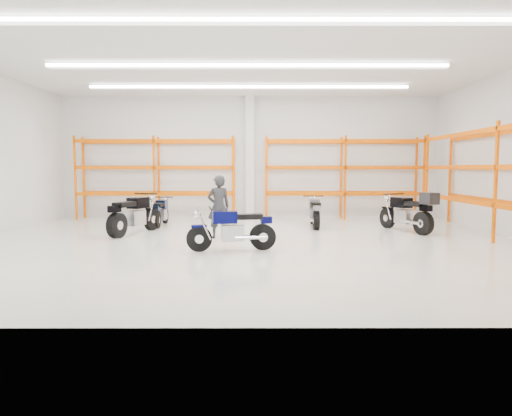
{
  "coord_description": "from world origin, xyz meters",
  "views": [
    {
      "loc": [
        0.19,
        -11.15,
        1.85
      ],
      "look_at": [
        0.21,
        0.5,
        0.83
      ],
      "focal_mm": 32.0,
      "sensor_mm": 36.0,
      "label": 1
    }
  ],
  "objects_px": {
    "motorcycle_back_c": "(315,213)",
    "motorcycle_main": "(235,230)",
    "motorcycle_back_b": "(160,213)",
    "motorcycle_back_d": "(409,213)",
    "standing_man": "(219,207)",
    "motorcycle_back_a": "(133,216)",
    "structural_column": "(250,157)"
  },
  "relations": [
    {
      "from": "motorcycle_back_c",
      "to": "motorcycle_main",
      "type": "bearing_deg",
      "value": -119.7
    },
    {
      "from": "motorcycle_back_b",
      "to": "motorcycle_back_c",
      "type": "bearing_deg",
      "value": -3.17
    },
    {
      "from": "motorcycle_back_d",
      "to": "standing_man",
      "type": "height_order",
      "value": "standing_man"
    },
    {
      "from": "motorcycle_back_b",
      "to": "standing_man",
      "type": "distance_m",
      "value": 3.2
    },
    {
      "from": "motorcycle_back_a",
      "to": "motorcycle_back_b",
      "type": "height_order",
      "value": "motorcycle_back_a"
    },
    {
      "from": "motorcycle_back_a",
      "to": "standing_man",
      "type": "relative_size",
      "value": 1.33
    },
    {
      "from": "motorcycle_back_a",
      "to": "motorcycle_back_d",
      "type": "relative_size",
      "value": 0.99
    },
    {
      "from": "motorcycle_main",
      "to": "standing_man",
      "type": "distance_m",
      "value": 1.99
    },
    {
      "from": "motorcycle_back_d",
      "to": "standing_man",
      "type": "xyz_separation_m",
      "value": [
        -5.42,
        -1.04,
        0.26
      ]
    },
    {
      "from": "motorcycle_main",
      "to": "motorcycle_back_c",
      "type": "relative_size",
      "value": 1.02
    },
    {
      "from": "motorcycle_back_c",
      "to": "motorcycle_back_d",
      "type": "xyz_separation_m",
      "value": [
        2.59,
        -1.11,
        0.12
      ]
    },
    {
      "from": "structural_column",
      "to": "motorcycle_back_d",
      "type": "bearing_deg",
      "value": -40.07
    },
    {
      "from": "motorcycle_main",
      "to": "motorcycle_back_b",
      "type": "height_order",
      "value": "motorcycle_main"
    },
    {
      "from": "motorcycle_back_b",
      "to": "standing_man",
      "type": "bearing_deg",
      "value": -49.74
    },
    {
      "from": "motorcycle_back_a",
      "to": "structural_column",
      "type": "height_order",
      "value": "structural_column"
    },
    {
      "from": "motorcycle_back_b",
      "to": "motorcycle_back_c",
      "type": "distance_m",
      "value": 4.88
    },
    {
      "from": "motorcycle_main",
      "to": "motorcycle_back_c",
      "type": "distance_m",
      "value": 4.64
    },
    {
      "from": "motorcycle_back_c",
      "to": "structural_column",
      "type": "relative_size",
      "value": 0.44
    },
    {
      "from": "motorcycle_back_c",
      "to": "motorcycle_back_d",
      "type": "distance_m",
      "value": 2.82
    },
    {
      "from": "motorcycle_main",
      "to": "motorcycle_back_d",
      "type": "relative_size",
      "value": 0.9
    },
    {
      "from": "motorcycle_main",
      "to": "motorcycle_back_b",
      "type": "distance_m",
      "value": 5.02
    },
    {
      "from": "motorcycle_back_c",
      "to": "structural_column",
      "type": "distance_m",
      "value": 3.9
    },
    {
      "from": "motorcycle_back_a",
      "to": "motorcycle_back_c",
      "type": "height_order",
      "value": "motorcycle_back_a"
    },
    {
      "from": "motorcycle_main",
      "to": "motorcycle_back_c",
      "type": "height_order",
      "value": "motorcycle_main"
    },
    {
      "from": "motorcycle_back_d",
      "to": "structural_column",
      "type": "xyz_separation_m",
      "value": [
        -4.64,
        3.9,
        1.68
      ]
    },
    {
      "from": "motorcycle_main",
      "to": "structural_column",
      "type": "distance_m",
      "value": 7.06
    },
    {
      "from": "motorcycle_back_c",
      "to": "structural_column",
      "type": "height_order",
      "value": "structural_column"
    },
    {
      "from": "motorcycle_back_b",
      "to": "structural_column",
      "type": "bearing_deg",
      "value": 41.73
    },
    {
      "from": "motorcycle_back_a",
      "to": "motorcycle_back_b",
      "type": "xyz_separation_m",
      "value": [
        0.4,
        1.78,
        -0.1
      ]
    },
    {
      "from": "motorcycle_back_a",
      "to": "structural_column",
      "type": "relative_size",
      "value": 0.49
    },
    {
      "from": "motorcycle_back_d",
      "to": "standing_man",
      "type": "bearing_deg",
      "value": -169.11
    },
    {
      "from": "motorcycle_back_a",
      "to": "motorcycle_back_d",
      "type": "height_order",
      "value": "motorcycle_back_d"
    }
  ]
}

